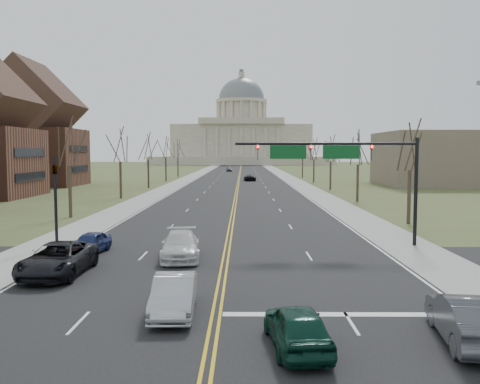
{
  "coord_description": "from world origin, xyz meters",
  "views": [
    {
      "loc": [
        1.05,
        -20.13,
        6.26
      ],
      "look_at": [
        0.77,
        21.07,
        3.0
      ],
      "focal_mm": 38.0,
      "sensor_mm": 36.0,
      "label": 1
    }
  ],
  "objects_px": {
    "signal_mast": "(340,159)",
    "signal_left": "(55,190)",
    "car_far_sb": "(229,169)",
    "car_far_nb": "(250,178)",
    "car_nb_outer_lead": "(468,318)",
    "car_sb_outer_second": "(90,243)",
    "car_sb_inner_second": "(180,245)",
    "car_sb_inner_lead": "(174,295)",
    "car_sb_outer_lead": "(58,259)",
    "car_nb_inner_lead": "(297,326)"
  },
  "relations": [
    {
      "from": "car_sb_outer_second",
      "to": "car_far_nb",
      "type": "distance_m",
      "value": 79.74
    },
    {
      "from": "car_sb_outer_second",
      "to": "signal_mast",
      "type": "bearing_deg",
      "value": 17.79
    },
    {
      "from": "car_nb_inner_lead",
      "to": "car_far_nb",
      "type": "bearing_deg",
      "value": -95.66
    },
    {
      "from": "car_nb_outer_lead",
      "to": "car_far_sb",
      "type": "height_order",
      "value": "car_nb_outer_lead"
    },
    {
      "from": "car_sb_outer_lead",
      "to": "car_sb_outer_second",
      "type": "relative_size",
      "value": 1.51
    },
    {
      "from": "car_sb_outer_lead",
      "to": "car_far_nb",
      "type": "bearing_deg",
      "value": 83.46
    },
    {
      "from": "car_sb_inner_lead",
      "to": "car_sb_outer_lead",
      "type": "height_order",
      "value": "car_sb_outer_lead"
    },
    {
      "from": "car_sb_outer_lead",
      "to": "car_nb_inner_lead",
      "type": "bearing_deg",
      "value": -40.03
    },
    {
      "from": "signal_left",
      "to": "car_nb_outer_lead",
      "type": "xyz_separation_m",
      "value": [
        19.9,
        -17.34,
        -2.89
      ]
    },
    {
      "from": "signal_left",
      "to": "car_nb_inner_lead",
      "type": "bearing_deg",
      "value": -51.48
    },
    {
      "from": "car_nb_outer_lead",
      "to": "car_sb_inner_second",
      "type": "distance_m",
      "value": 17.12
    },
    {
      "from": "car_far_nb",
      "to": "car_far_sb",
      "type": "relative_size",
      "value": 1.18
    },
    {
      "from": "car_sb_inner_lead",
      "to": "car_sb_outer_lead",
      "type": "relative_size",
      "value": 0.77
    },
    {
      "from": "car_sb_inner_lead",
      "to": "car_sb_outer_second",
      "type": "height_order",
      "value": "car_sb_inner_lead"
    },
    {
      "from": "car_sb_inner_lead",
      "to": "car_sb_outer_second",
      "type": "distance_m",
      "value": 13.46
    },
    {
      "from": "signal_mast",
      "to": "car_nb_outer_lead",
      "type": "bearing_deg",
      "value": -86.85
    },
    {
      "from": "car_nb_outer_lead",
      "to": "car_far_sb",
      "type": "distance_m",
      "value": 147.23
    },
    {
      "from": "signal_mast",
      "to": "car_far_nb",
      "type": "bearing_deg",
      "value": 93.78
    },
    {
      "from": "car_nb_inner_lead",
      "to": "signal_mast",
      "type": "bearing_deg",
      "value": -110.55
    },
    {
      "from": "signal_mast",
      "to": "car_far_sb",
      "type": "bearing_deg",
      "value": 94.86
    },
    {
      "from": "car_sb_inner_lead",
      "to": "car_far_sb",
      "type": "height_order",
      "value": "car_sb_inner_lead"
    },
    {
      "from": "car_sb_inner_lead",
      "to": "car_far_sb",
      "type": "bearing_deg",
      "value": 88.11
    },
    {
      "from": "car_nb_outer_lead",
      "to": "car_sb_inner_lead",
      "type": "relative_size",
      "value": 1.09
    },
    {
      "from": "signal_left",
      "to": "car_nb_outer_lead",
      "type": "height_order",
      "value": "signal_left"
    },
    {
      "from": "car_far_nb",
      "to": "signal_left",
      "type": "bearing_deg",
      "value": 74.49
    },
    {
      "from": "car_nb_inner_lead",
      "to": "car_nb_outer_lead",
      "type": "bearing_deg",
      "value": 179.8
    },
    {
      "from": "signal_mast",
      "to": "car_sb_outer_lead",
      "type": "bearing_deg",
      "value": -152.28
    },
    {
      "from": "signal_left",
      "to": "car_sb_inner_lead",
      "type": "distance_m",
      "value": 17.75
    },
    {
      "from": "car_nb_inner_lead",
      "to": "car_sb_outer_second",
      "type": "distance_m",
      "value": 18.76
    },
    {
      "from": "car_sb_inner_second",
      "to": "car_nb_outer_lead",
      "type": "bearing_deg",
      "value": -55.2
    },
    {
      "from": "car_nb_inner_lead",
      "to": "car_sb_outer_lead",
      "type": "distance_m",
      "value": 14.69
    },
    {
      "from": "car_nb_outer_lead",
      "to": "car_far_sb",
      "type": "relative_size",
      "value": 1.16
    },
    {
      "from": "car_nb_outer_lead",
      "to": "car_sb_outer_second",
      "type": "height_order",
      "value": "car_nb_outer_lead"
    },
    {
      "from": "car_nb_outer_lead",
      "to": "car_sb_inner_second",
      "type": "bearing_deg",
      "value": -42.11
    },
    {
      "from": "car_sb_inner_second",
      "to": "car_sb_outer_second",
      "type": "distance_m",
      "value": 5.93
    },
    {
      "from": "car_sb_outer_lead",
      "to": "car_sb_inner_second",
      "type": "xyz_separation_m",
      "value": [
        5.73,
        4.05,
        -0.04
      ]
    },
    {
      "from": "signal_mast",
      "to": "car_nb_inner_lead",
      "type": "distance_m",
      "value": 19.18
    },
    {
      "from": "signal_mast",
      "to": "car_nb_outer_lead",
      "type": "relative_size",
      "value": 2.47
    },
    {
      "from": "car_far_nb",
      "to": "car_far_sb",
      "type": "xyz_separation_m",
      "value": [
        -5.96,
        53.21,
        0.03
      ]
    },
    {
      "from": "car_far_sb",
      "to": "car_far_nb",
      "type": "bearing_deg",
      "value": -91.33
    },
    {
      "from": "car_nb_inner_lead",
      "to": "car_sb_outer_second",
      "type": "relative_size",
      "value": 1.08
    },
    {
      "from": "car_sb_inner_second",
      "to": "car_far_sb",
      "type": "bearing_deg",
      "value": 85.01
    },
    {
      "from": "car_nb_outer_lead",
      "to": "signal_mast",
      "type": "bearing_deg",
      "value": -79.14
    },
    {
      "from": "car_far_nb",
      "to": "signal_mast",
      "type": "bearing_deg",
      "value": 88.62
    },
    {
      "from": "car_sb_inner_lead",
      "to": "signal_mast",
      "type": "bearing_deg",
      "value": 55.23
    },
    {
      "from": "signal_mast",
      "to": "car_nb_outer_lead",
      "type": "xyz_separation_m",
      "value": [
        0.96,
        -17.34,
        -4.94
      ]
    },
    {
      "from": "car_sb_inner_lead",
      "to": "car_sb_outer_second",
      "type": "bearing_deg",
      "value": 117.51
    },
    {
      "from": "signal_mast",
      "to": "signal_left",
      "type": "height_order",
      "value": "signal_mast"
    },
    {
      "from": "car_sb_outer_lead",
      "to": "car_far_sb",
      "type": "distance_m",
      "value": 137.8
    },
    {
      "from": "car_far_nb",
      "to": "car_nb_outer_lead",
      "type": "bearing_deg",
      "value": 88.5
    }
  ]
}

